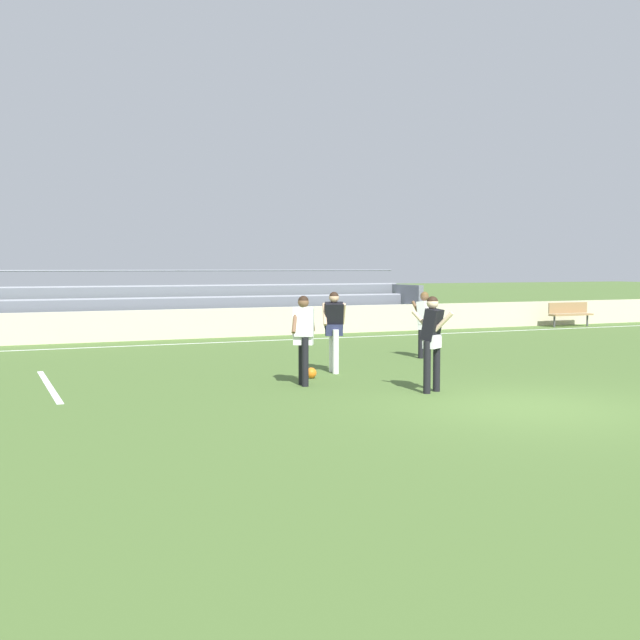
{
  "coord_description": "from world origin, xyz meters",
  "views": [
    {
      "loc": [
        -8.06,
        -10.14,
        2.26
      ],
      "look_at": [
        -0.86,
        6.3,
        1.03
      ],
      "focal_mm": 44.37,
      "sensor_mm": 36.0,
      "label": 1
    }
  ],
  "objects_px": {
    "bleacher_stand": "(173,307)",
    "player_white_challenging": "(303,332)",
    "player_dark_wide_right": "(432,335)",
    "player_white_wide_left": "(424,319)",
    "player_dark_overlapping": "(334,324)",
    "soccer_ball": "(311,373)",
    "bench_centre_sideline": "(570,312)"
  },
  "relations": [
    {
      "from": "bench_centre_sideline",
      "to": "player_white_wide_left",
      "type": "height_order",
      "value": "player_white_wide_left"
    },
    {
      "from": "bench_centre_sideline",
      "to": "player_white_challenging",
      "type": "relative_size",
      "value": 1.06
    },
    {
      "from": "player_dark_overlapping",
      "to": "player_dark_wide_right",
      "type": "height_order",
      "value": "player_dark_wide_right"
    },
    {
      "from": "bench_centre_sideline",
      "to": "player_dark_wide_right",
      "type": "distance_m",
      "value": 17.12
    },
    {
      "from": "bleacher_stand",
      "to": "player_white_challenging",
      "type": "xyz_separation_m",
      "value": [
        -0.44,
        -12.56,
        0.14
      ]
    },
    {
      "from": "player_white_wide_left",
      "to": "player_dark_wide_right",
      "type": "bearing_deg",
      "value": -119.72
    },
    {
      "from": "player_dark_overlapping",
      "to": "player_white_wide_left",
      "type": "bearing_deg",
      "value": 26.5
    },
    {
      "from": "player_white_challenging",
      "to": "soccer_ball",
      "type": "distance_m",
      "value": 1.33
    },
    {
      "from": "bleacher_stand",
      "to": "player_white_wide_left",
      "type": "bearing_deg",
      "value": -67.35
    },
    {
      "from": "bleacher_stand",
      "to": "bench_centre_sideline",
      "type": "height_order",
      "value": "bleacher_stand"
    },
    {
      "from": "player_white_challenging",
      "to": "player_white_wide_left",
      "type": "bearing_deg",
      "value": 33.76
    },
    {
      "from": "player_white_challenging",
      "to": "player_dark_wide_right",
      "type": "distance_m",
      "value": 2.45
    },
    {
      "from": "player_white_wide_left",
      "to": "bleacher_stand",
      "type": "bearing_deg",
      "value": 112.65
    },
    {
      "from": "bleacher_stand",
      "to": "bench_centre_sideline",
      "type": "distance_m",
      "value": 14.6
    },
    {
      "from": "player_dark_overlapping",
      "to": "player_white_challenging",
      "type": "height_order",
      "value": "player_dark_overlapping"
    },
    {
      "from": "player_white_challenging",
      "to": "soccer_ball",
      "type": "height_order",
      "value": "player_white_challenging"
    },
    {
      "from": "bleacher_stand",
      "to": "player_dark_wide_right",
      "type": "height_order",
      "value": "bleacher_stand"
    },
    {
      "from": "player_dark_overlapping",
      "to": "soccer_ball",
      "type": "xyz_separation_m",
      "value": [
        -0.76,
        -0.57,
        -0.92
      ]
    },
    {
      "from": "player_dark_overlapping",
      "to": "player_white_wide_left",
      "type": "relative_size",
      "value": 1.05
    },
    {
      "from": "bench_centre_sideline",
      "to": "player_white_wide_left",
      "type": "relative_size",
      "value": 1.1
    },
    {
      "from": "bleacher_stand",
      "to": "bench_centre_sideline",
      "type": "xyz_separation_m",
      "value": [
        14.28,
        -3.04,
        -0.33
      ]
    },
    {
      "from": "bench_centre_sideline",
      "to": "player_white_wide_left",
      "type": "distance_m",
      "value": 12.2
    },
    {
      "from": "bench_centre_sideline",
      "to": "player_white_challenging",
      "type": "distance_m",
      "value": 17.54
    },
    {
      "from": "bench_centre_sideline",
      "to": "player_dark_overlapping",
      "type": "distance_m",
      "value": 15.73
    },
    {
      "from": "bleacher_stand",
      "to": "bench_centre_sideline",
      "type": "bearing_deg",
      "value": -12.0
    },
    {
      "from": "soccer_ball",
      "to": "player_white_challenging",
      "type": "bearing_deg",
      "value": -121.67
    },
    {
      "from": "player_dark_overlapping",
      "to": "soccer_ball",
      "type": "distance_m",
      "value": 1.32
    },
    {
      "from": "bleacher_stand",
      "to": "player_white_wide_left",
      "type": "distance_m",
      "value": 10.4
    },
    {
      "from": "player_white_wide_left",
      "to": "player_dark_wide_right",
      "type": "relative_size",
      "value": 0.95
    },
    {
      "from": "player_white_wide_left",
      "to": "player_dark_wide_right",
      "type": "xyz_separation_m",
      "value": [
        -2.66,
        -4.65,
        0.07
      ]
    },
    {
      "from": "player_dark_wide_right",
      "to": "soccer_ball",
      "type": "bearing_deg",
      "value": 117.06
    },
    {
      "from": "bench_centre_sideline",
      "to": "soccer_ball",
      "type": "distance_m",
      "value": 16.67
    }
  ]
}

